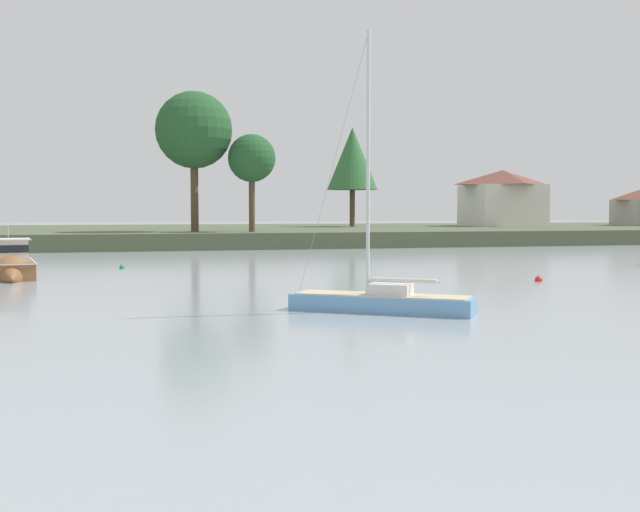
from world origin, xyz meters
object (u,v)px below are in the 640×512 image
Objects in this scene: cruiser_wood at (10,269)px; sailboat_skyblue at (382,306)px; mooring_buoy_green at (122,267)px; mooring_buoy_red at (539,280)px.

cruiser_wood is 24.82m from sailboat_skyblue.
cruiser_wood is 19.37× the size of mooring_buoy_green.
sailboat_skyblue is (15.73, -19.19, -0.26)m from cruiser_wood.
cruiser_wood is at bearing 129.34° from sailboat_skyblue.
cruiser_wood reaches higher than mooring_buoy_green.
sailboat_skyblue is at bearing -69.31° from mooring_buoy_green.
mooring_buoy_green is (-9.51, 25.18, -0.17)m from sailboat_skyblue.
sailboat_skyblue reaches higher than mooring_buoy_green.
sailboat_skyblue is at bearing -50.66° from cruiser_wood.
sailboat_skyblue is at bearing -141.14° from mooring_buoy_red.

